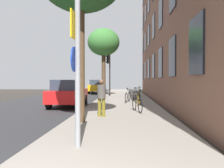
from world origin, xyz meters
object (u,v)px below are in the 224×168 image
at_px(car_0, 68,93).
at_px(car_1, 97,86).
at_px(tree_far, 104,43).
at_px(sign_post, 77,63).
at_px(bicycle_1, 140,99).
at_px(bicycle_4, 139,94).
at_px(bicycle_2, 128,97).
at_px(traffic_light, 109,68).
at_px(bicycle_3, 135,95).
at_px(pedestrian_0, 102,95).
at_px(bicycle_0, 137,104).

relative_size(car_0, car_1, 1.02).
xyz_separation_m(tree_far, car_0, (-1.45, -7.24, -4.18)).
xyz_separation_m(sign_post, bicycle_1, (1.99, 8.83, -1.52)).
bearing_deg(car_1, bicycle_4, -61.92).
xyz_separation_m(tree_far, bicycle_4, (3.14, -2.17, -4.52)).
xyz_separation_m(bicycle_2, bicycle_4, (0.98, 3.28, 0.00)).
height_order(traffic_light, car_0, traffic_light).
distance_m(bicycle_3, car_1, 10.81).
xyz_separation_m(bicycle_1, bicycle_2, (-0.75, 1.46, 0.01)).
relative_size(pedestrian_0, car_0, 0.38).
xyz_separation_m(bicycle_4, car_1, (-4.53, 8.48, 0.34)).
distance_m(sign_post, pedestrian_0, 4.33).
bearing_deg(tree_far, car_0, -101.36).
xyz_separation_m(sign_post, car_0, (-2.37, 8.51, -1.17)).
xyz_separation_m(bicycle_1, car_0, (-4.36, -0.32, 0.35)).
height_order(bicycle_4, car_0, car_0).
distance_m(bicycle_3, car_0, 5.53).
distance_m(bicycle_2, car_1, 12.29).
bearing_deg(bicycle_1, tree_far, 112.80).
distance_m(traffic_light, bicycle_4, 4.48).
xyz_separation_m(bicycle_4, pedestrian_0, (-2.12, -9.36, 0.50)).
height_order(sign_post, traffic_light, traffic_light).
bearing_deg(traffic_light, car_0, -103.59).
bearing_deg(bicycle_0, tree_far, 104.32).
height_order(bicycle_2, pedestrian_0, pedestrian_0).
distance_m(bicycle_2, bicycle_4, 3.43).
height_order(pedestrian_0, car_0, pedestrian_0).
distance_m(traffic_light, bicycle_0, 11.05).
bearing_deg(car_1, bicycle_2, -73.24).
xyz_separation_m(bicycle_2, bicycle_3, (0.60, 1.79, -0.01)).
bearing_deg(bicycle_3, bicycle_2, -108.56).
bearing_deg(pedestrian_0, tree_far, 95.09).
height_order(bicycle_2, bicycle_3, bicycle_2).
bearing_deg(pedestrian_0, sign_post, -91.52).
height_order(bicycle_0, car_1, car_1).
height_order(pedestrian_0, car_1, pedestrian_0).
xyz_separation_m(bicycle_1, bicycle_4, (0.24, 4.74, 0.01)).
distance_m(tree_far, pedestrian_0, 12.26).
xyz_separation_m(sign_post, traffic_light, (-0.48, 16.31, 0.77)).
bearing_deg(bicycle_3, traffic_light, 118.83).
height_order(bicycle_1, bicycle_4, bicycle_4).
bearing_deg(car_0, bicycle_1, 4.25).
height_order(bicycle_0, pedestrian_0, pedestrian_0).
height_order(bicycle_3, car_0, car_0).
bearing_deg(bicycle_3, sign_post, -98.69).
height_order(car_0, car_1, same).
bearing_deg(bicycle_0, sign_post, -106.06).
relative_size(traffic_light, bicycle_0, 2.47).
relative_size(traffic_light, bicycle_2, 2.34).
bearing_deg(car_0, bicycle_4, 47.76).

